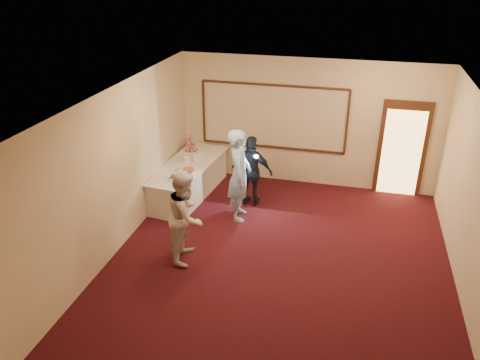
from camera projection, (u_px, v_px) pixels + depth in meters
The scene contains 14 objects.
floor at pixel (278, 264), 8.40m from camera, with size 7.00×7.00×0.00m, color black.
room_walls at pixel (283, 161), 7.52m from camera, with size 6.04×7.04×3.02m.
wall_molding at pixel (273, 117), 10.91m from camera, with size 3.45×0.04×1.55m.
doorway at pixel (402, 150), 10.46m from camera, with size 1.05×0.07×2.20m.
buffet_table at pixel (188, 179), 10.67m from camera, with size 1.27×2.69×0.77m.
pavlova_tray at pixel (180, 175), 9.80m from camera, with size 0.38×0.54×0.19m.
cupcake_stand at pixel (191, 144), 11.17m from camera, with size 0.31×0.31×0.45m.
plate_stack_a at pixel (186, 159), 10.59m from camera, with size 0.17×0.17×0.15m.
plate_stack_b at pixel (196, 157), 10.67m from camera, with size 0.20×0.20×0.17m.
tart at pixel (189, 170), 10.13m from camera, with size 0.29×0.29×0.06m.
man at pixel (239, 175), 9.50m from camera, with size 0.71×0.47×1.95m, color #94C3F3.
woman at pixel (186, 216), 8.25m from camera, with size 0.83×0.65×1.71m, color beige.
guest at pixel (252, 171), 10.10m from camera, with size 0.93×0.39×1.59m, color black.
camera_flash at pixel (256, 156), 9.77m from camera, with size 0.07×0.04×0.05m, color white.
Camera 1 is at (1.05, -6.86, 5.01)m, focal length 35.00 mm.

